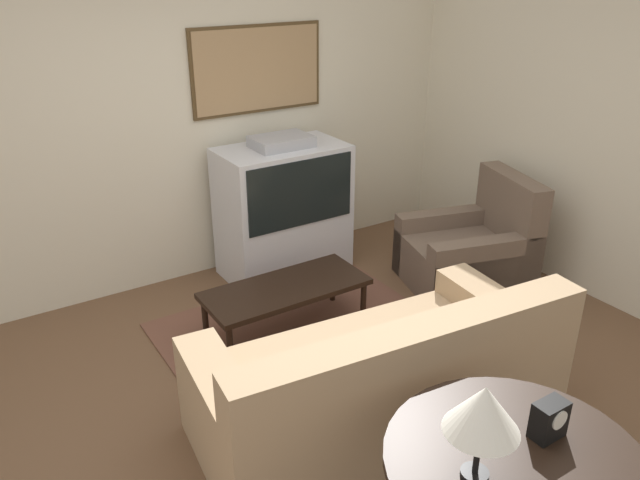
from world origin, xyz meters
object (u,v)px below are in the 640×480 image
console_table (516,472)px  armchair (470,252)px  table_lamp (483,411)px  coffee_table (286,291)px  mantel_clock (549,420)px  tv (283,210)px  couch (380,386)px

console_table → armchair: bearing=47.8°
armchair → table_lamp: (-2.14, -2.10, 0.76)m
coffee_table → table_lamp: table_lamp is taller
mantel_clock → armchair: bearing=50.5°
tv → mantel_clock: 3.18m
console_table → mantel_clock: bearing=8.5°
coffee_table → tv: bearing=61.1°
armchair → console_table: armchair is taller
console_table → table_lamp: table_lamp is taller
couch → mantel_clock: 1.17m
tv → coffee_table: (-0.49, -0.89, -0.22)m
tv → table_lamp: tv is taller
tv → coffee_table: 1.04m
coffee_table → mantel_clock: mantel_clock is taller
couch → armchair: (1.77, 1.04, -0.03)m
coffee_table → table_lamp: 2.38m
armchair → mantel_clock: armchair is taller
couch → armchair: bearing=-143.8°
armchair → mantel_clock: 2.77m
tv → console_table: size_ratio=1.14×
coffee_table → couch: bearing=-93.0°
armchair → tv: bearing=-114.3°
table_lamp → mantel_clock: size_ratio=2.52×
armchair → coffee_table: 1.71m
tv → console_table: (-0.72, -3.16, 0.09)m
tv → armchair: size_ratio=1.07×
coffee_table → console_table: size_ratio=1.12×
armchair → console_table: 2.90m
table_lamp → console_table: bearing=-8.6°
couch → table_lamp: (-0.37, -1.05, 0.73)m
coffee_table → table_lamp: (-0.44, -2.24, 0.69)m
coffee_table → table_lamp: bearing=-101.0°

